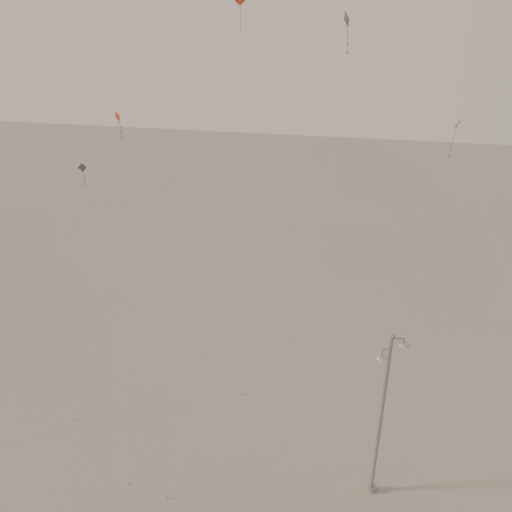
# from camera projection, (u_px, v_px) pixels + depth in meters

# --- Properties ---
(ground) EXTENTS (160.00, 160.00, 0.00)m
(ground) POSITION_uv_depth(u_px,v_px,m) (268.00, 486.00, 30.28)
(ground) COLOR gray
(ground) RESTS_ON ground
(street_lamp) EXTENTS (1.46, 1.00, 9.77)m
(street_lamp) POSITION_uv_depth(u_px,v_px,m) (382.00, 413.00, 27.77)
(street_lamp) COLOR #96989E
(street_lamp) RESTS_ON ground
(kite_1) EXTENTS (7.34, 10.30, 22.99)m
(kite_1) POSITION_uv_depth(u_px,v_px,m) (300.00, 145.00, 27.98)
(kite_1) COLOR #35312C
(kite_1) RESTS_ON ground
(kite_3) EXTENTS (3.77, 10.88, 17.56)m
(kite_3) POSITION_uv_depth(u_px,v_px,m) (120.00, 201.00, 32.50)
(kite_3) COLOR maroon
(kite_3) RESTS_ON ground
(kite_4) EXTENTS (8.02, 7.16, 17.43)m
(kite_4) POSITION_uv_depth(u_px,v_px,m) (479.00, 196.00, 31.75)
(kite_4) COLOR #35312C
(kite_4) RESTS_ON ground
(kite_5) EXTENTS (4.85, 10.53, 29.75)m
(kite_5) POSITION_uv_depth(u_px,v_px,m) (367.00, 8.00, 39.38)
(kite_5) COLOR #9F501A
(kite_5) RESTS_ON ground
(kite_6) EXTENTS (2.26, 10.71, 13.99)m
(kite_6) POSITION_uv_depth(u_px,v_px,m) (63.00, 230.00, 35.48)
(kite_6) COLOR #35312C
(kite_6) RESTS_ON ground
(kite_7) EXTENTS (1.34, 9.21, 23.93)m
(kite_7) POSITION_uv_depth(u_px,v_px,m) (235.00, 55.00, 38.95)
(kite_7) COLOR maroon
(kite_7) RESTS_ON ground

